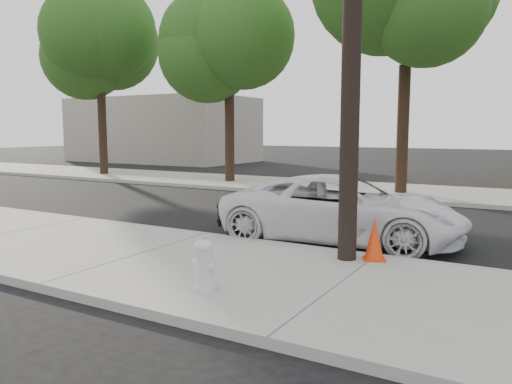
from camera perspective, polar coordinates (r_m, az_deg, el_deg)
ground at (r=13.33m, az=-0.45°, el=-3.74°), size 120.00×120.00×0.00m
near_sidewalk at (r=9.93m, az=-13.19°, el=-7.27°), size 90.00×4.40×0.15m
far_sidewalk at (r=21.01m, az=11.34°, el=0.32°), size 90.00×5.00×0.15m
curb_near at (r=11.58m, az=-5.72°, el=-5.06°), size 90.00×0.12×0.16m
building_far at (r=41.08m, az=-10.57°, el=6.98°), size 14.00×8.00×5.00m
utility_pole at (r=9.37m, az=10.98°, el=20.50°), size 1.40×0.34×9.00m
tree_a at (r=28.27m, az=-17.38°, el=14.97°), size 4.65×4.50×9.00m
tree_b at (r=23.28m, az=-2.89°, el=16.10°), size 4.34×4.20×8.45m
tree_c at (r=19.93m, az=17.42°, el=19.55°), size 4.96×4.80×9.55m
police_cruiser at (r=11.35m, az=9.87°, el=-1.92°), size 5.58×2.92×1.50m
fire_hydrant at (r=7.50m, az=-5.97°, el=-8.34°), size 0.39×0.37×0.76m
traffic_cone at (r=9.37m, az=13.38°, el=-5.30°), size 0.53×0.53×0.78m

